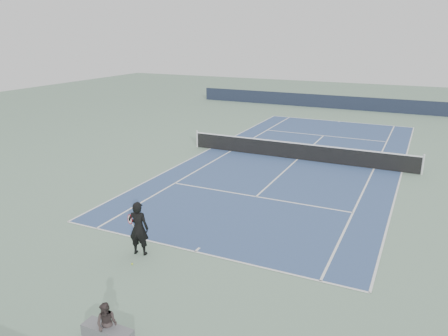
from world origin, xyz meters
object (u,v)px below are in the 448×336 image
at_px(tennis_player, 139,228).
at_px(tennis_ball, 132,264).
at_px(tennis_net, 298,151).
at_px(spectator_bench, 107,329).

relative_size(tennis_player, tennis_ball, 29.40).
xyz_separation_m(tennis_net, tennis_ball, (-1.37, -13.42, -0.47)).
relative_size(tennis_ball, spectator_bench, 0.05).
height_order(tennis_net, spectator_bench, tennis_net).
distance_m(tennis_ball, spectator_bench, 3.51).
xyz_separation_m(tennis_player, spectator_bench, (1.83, -3.78, -0.55)).
bearing_deg(spectator_bench, tennis_ball, 117.77).
xyz_separation_m(tennis_player, tennis_ball, (0.19, -0.69, -0.87)).
bearing_deg(spectator_bench, tennis_net, 90.92).
bearing_deg(tennis_net, tennis_player, -96.99).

